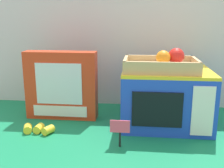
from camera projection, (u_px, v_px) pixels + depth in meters
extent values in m
plane|color=#147A4C|center=(130.00, 120.00, 1.20)|extent=(1.70, 1.70, 0.00)
cube|color=silver|center=(133.00, 44.00, 1.36)|extent=(1.61, 0.03, 0.63)
cube|color=blue|center=(165.00, 99.00, 1.14)|extent=(0.36, 0.29, 0.23)
cube|color=yellow|center=(167.00, 71.00, 1.11)|extent=(0.36, 0.29, 0.01)
cube|color=black|center=(157.00, 110.00, 1.00)|extent=(0.19, 0.01, 0.14)
cube|color=white|center=(203.00, 111.00, 0.98)|extent=(0.08, 0.01, 0.19)
cube|color=tan|center=(160.00, 68.00, 1.08)|extent=(0.29, 0.19, 0.03)
cube|color=tan|center=(162.00, 65.00, 0.99)|extent=(0.29, 0.01, 0.02)
cube|color=tan|center=(159.00, 58.00, 1.16)|extent=(0.29, 0.01, 0.02)
cube|color=tan|center=(126.00, 61.00, 1.09)|extent=(0.01, 0.19, 0.02)
cube|color=tan|center=(196.00, 62.00, 1.06)|extent=(0.01, 0.19, 0.02)
sphere|color=red|center=(176.00, 56.00, 1.08)|extent=(0.07, 0.07, 0.07)
sphere|color=orange|center=(163.00, 58.00, 1.06)|extent=(0.06, 0.06, 0.06)
cube|color=red|center=(61.00, 85.00, 1.20)|extent=(0.32, 0.07, 0.30)
cube|color=silver|center=(59.00, 84.00, 1.16)|extent=(0.20, 0.00, 0.18)
cube|color=white|center=(60.00, 111.00, 1.19)|extent=(0.24, 0.00, 0.05)
cylinder|color=black|center=(120.00, 139.00, 0.95)|extent=(0.01, 0.01, 0.06)
cube|color=#F44C6B|center=(120.00, 126.00, 0.94)|extent=(0.07, 0.00, 0.05)
cylinder|color=yellow|center=(48.00, 130.00, 1.06)|extent=(0.05, 0.05, 0.03)
cylinder|color=yellow|center=(39.00, 128.00, 1.07)|extent=(0.03, 0.05, 0.03)
cylinder|color=yellow|center=(28.00, 129.00, 1.07)|extent=(0.05, 0.05, 0.03)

